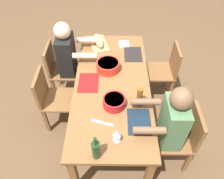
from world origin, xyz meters
TOP-DOWN VIEW (x-y plane):
  - ground_plane at (0.00, 0.00)m, footprint 8.00×8.00m
  - dining_table at (0.00, 0.00)m, footprint 1.97×0.87m
  - chair_near_left at (-0.54, -0.76)m, footprint 0.40×0.40m
  - diner_near_left at (-0.54, -0.57)m, footprint 0.41×0.53m
  - chair_far_right at (0.54, 0.76)m, footprint 0.40×0.40m
  - diner_far_right at (0.54, 0.57)m, footprint 0.41×0.53m
  - chair_near_right at (0.54, -0.76)m, footprint 0.40×0.40m
  - chair_far_center at (0.00, 0.76)m, footprint 0.40×0.40m
  - serving_bowl_pasta at (0.24, 0.05)m, footprint 0.29×0.29m
  - serving_bowl_salad at (-0.33, -0.03)m, footprint 0.23×0.23m
  - cutting_board at (0.76, 0.19)m, footprint 0.45×0.32m
  - bread_loaf at (0.76, 0.19)m, footprint 0.34×0.20m
  - wine_bottle at (-0.91, 0.13)m, footprint 0.08×0.08m
  - beer_bottle at (-0.30, -0.29)m, footprint 0.06×0.06m
  - wine_glass at (-0.75, -0.05)m, footprint 0.08×0.08m
  - placemat_near_left at (-0.54, -0.27)m, footprint 0.32×0.23m
  - placemat_near_right at (0.54, -0.27)m, footprint 0.32×0.23m
  - placemat_far_center at (0.00, 0.27)m, footprint 0.32×0.23m
  - carving_knife at (-0.56, 0.09)m, footprint 0.09×0.23m
  - napkin_stack at (0.76, -0.16)m, footprint 0.15×0.15m

SIDE VIEW (x-z plane):
  - ground_plane at x=0.00m, z-range 0.00..0.00m
  - chair_near_left at x=-0.54m, z-range 0.06..0.91m
  - chair_far_right at x=0.54m, z-range 0.06..0.91m
  - chair_near_right at x=0.54m, z-range 0.06..0.91m
  - chair_far_center at x=0.00m, z-range 0.06..0.91m
  - dining_table at x=0.00m, z-range 0.29..1.03m
  - diner_near_left at x=-0.54m, z-range 0.10..1.30m
  - diner_far_right at x=0.54m, z-range 0.10..1.30m
  - placemat_near_left at x=-0.54m, z-range 0.74..0.75m
  - placemat_near_right at x=0.54m, z-range 0.74..0.75m
  - placemat_far_center at x=0.00m, z-range 0.74..0.75m
  - carving_knife at x=-0.56m, z-range 0.74..0.75m
  - cutting_board at x=0.76m, z-range 0.74..0.76m
  - napkin_stack at x=0.76m, z-range 0.74..0.76m
  - serving_bowl_salad at x=-0.33m, z-range 0.75..0.85m
  - serving_bowl_pasta at x=0.24m, z-range 0.75..0.86m
  - bread_loaf at x=0.76m, z-range 0.76..0.85m
  - wine_bottle at x=-0.91m, z-range 0.70..0.99m
  - beer_bottle at x=-0.30m, z-range 0.74..0.96m
  - wine_glass at x=-0.75m, z-range 0.77..0.94m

